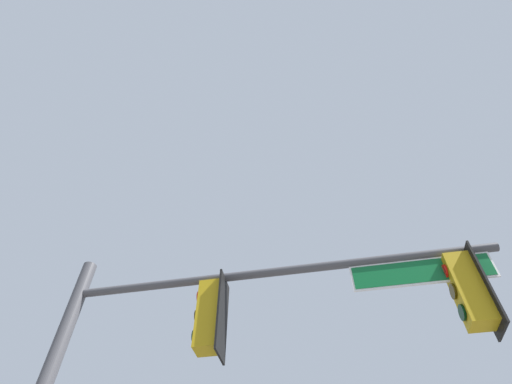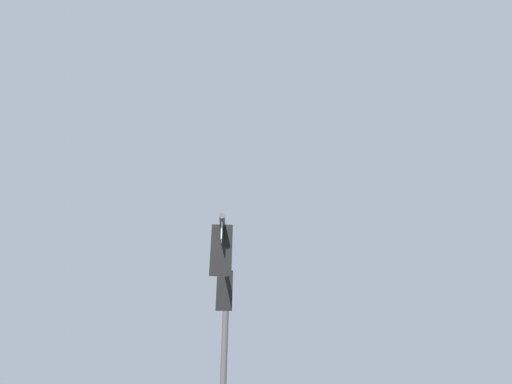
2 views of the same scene
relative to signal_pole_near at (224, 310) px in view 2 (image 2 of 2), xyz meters
The scene contains 1 object.
signal_pole_near is the anchor object (origin of this frame).
Camera 2 is at (6.40, -5.07, 1.46)m, focal length 28.00 mm.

